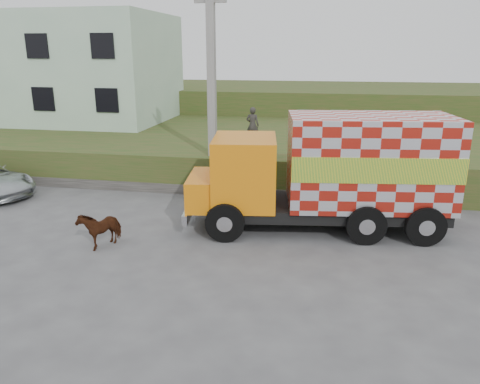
% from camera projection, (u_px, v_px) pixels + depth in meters
% --- Properties ---
extents(ground, '(120.00, 120.00, 0.00)m').
position_uv_depth(ground, '(210.00, 235.00, 14.50)').
color(ground, '#474749').
rests_on(ground, ground).
extents(embankment, '(40.00, 12.00, 1.50)m').
position_uv_depth(embankment, '(258.00, 148.00, 23.68)').
color(embankment, '#284A18').
rests_on(embankment, ground).
extents(embankment_far, '(40.00, 12.00, 3.00)m').
position_uv_depth(embankment_far, '(282.00, 106.00, 34.75)').
color(embankment_far, '#284A18').
rests_on(embankment_far, ground).
extents(retaining_strip, '(16.00, 0.50, 0.40)m').
position_uv_depth(retaining_strip, '(187.00, 188.00, 18.74)').
color(retaining_strip, '#595651').
rests_on(retaining_strip, ground).
extents(building, '(10.00, 8.00, 6.00)m').
position_uv_depth(building, '(80.00, 68.00, 27.35)').
color(building, '#AECCAE').
rests_on(building, embankment).
extents(utility_pole, '(1.20, 0.30, 8.00)m').
position_uv_depth(utility_pole, '(212.00, 89.00, 17.81)').
color(utility_pole, gray).
rests_on(utility_pole, ground).
extents(cargo_truck, '(8.39, 3.74, 3.62)m').
position_uv_depth(cargo_truck, '(333.00, 172.00, 14.57)').
color(cargo_truck, black).
rests_on(cargo_truck, ground).
extents(cow, '(1.06, 1.42, 1.09)m').
position_uv_depth(cow, '(100.00, 228.00, 13.62)').
color(cow, '#34170D').
rests_on(cow, ground).
extents(pedestrian, '(0.63, 0.45, 1.60)m').
position_uv_depth(pedestrian, '(253.00, 125.00, 20.80)').
color(pedestrian, '#302D2A').
rests_on(pedestrian, embankment).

